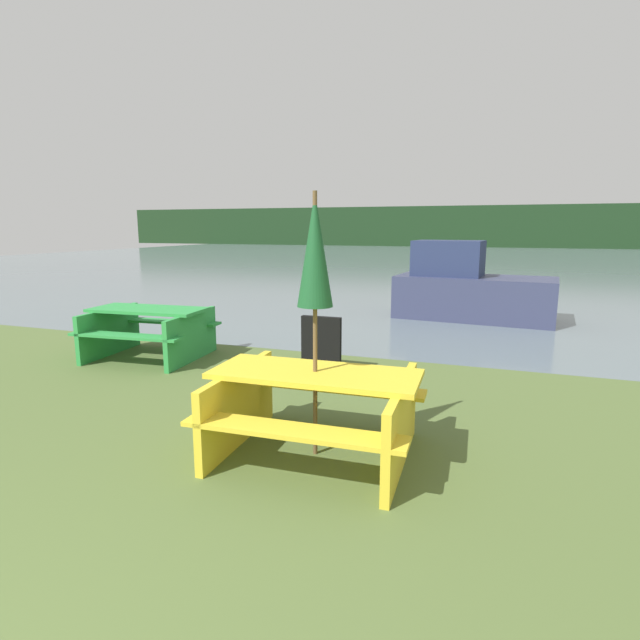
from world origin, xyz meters
name	(u,v)px	position (x,y,z in m)	size (l,w,h in m)	color
water	(461,259)	(0.00, 32.33, 0.00)	(60.00, 50.00, 0.00)	slate
far_treeline	(477,226)	(0.00, 52.33, 2.00)	(80.00, 1.60, 4.00)	#193319
picnic_table_yellow	(315,404)	(0.78, 4.03, 0.45)	(1.78, 1.44, 0.74)	yellow
picnic_table_green	(149,328)	(-2.66, 6.23, 0.45)	(1.78, 1.50, 0.75)	green
umbrella_darkgreen	(315,253)	(0.78, 4.03, 1.72)	(0.29, 0.29, 2.21)	brown
boat	(469,290)	(1.61, 11.26, 0.62)	(3.33, 1.76, 1.65)	#333856
signboard	(321,344)	(-0.01, 6.42, 0.38)	(0.55, 0.08, 0.75)	black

